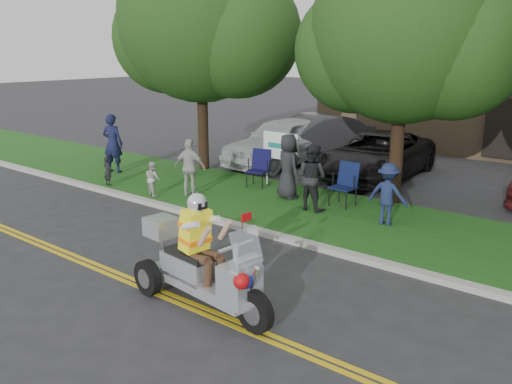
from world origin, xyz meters
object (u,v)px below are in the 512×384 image
Objects in this scene: trike_scooter at (200,267)px; spectator_adult_mid at (312,177)px; parked_car_left at (310,138)px; lawn_chair_b at (346,181)px; lawn_chair_a at (260,166)px; spectator_adult_left at (113,143)px; spectator_adult_right at (190,168)px; parked_car_far_left at (283,141)px; parked_car_mid at (377,155)px.

trike_scooter is 1.72× the size of spectator_adult_mid.
spectator_adult_mid reaches higher than parked_car_left.
lawn_chair_a is at bearing 178.89° from lawn_chair_b.
spectator_adult_left reaches higher than parked_car_left.
spectator_adult_left is at bearing -24.57° from spectator_adult_right.
spectator_adult_right is (-4.85, 4.53, 0.24)m from trike_scooter.
parked_car_far_left is (-1.55, 3.33, 0.14)m from lawn_chair_a.
parked_car_mid is at bearing 107.24° from trike_scooter.
spectator_adult_left is (-9.03, 5.02, 0.41)m from trike_scooter.
spectator_adult_right is at bearing 143.35° from trike_scooter.
spectator_adult_mid is 0.33× the size of parked_car_left.
trike_scooter reaches higher than lawn_chair_b.
spectator_adult_left reaches higher than spectator_adult_right.
trike_scooter is at bearing -56.98° from parked_car_far_left.
parked_car_mid is (7.06, 5.23, -0.34)m from spectator_adult_left.
trike_scooter reaches higher than parked_car_far_left.
spectator_adult_right is 6.41m from parked_car_mid.
spectator_adult_left reaches higher than lawn_chair_a.
lawn_chair_b is at bearing -33.39° from parked_car_far_left.
spectator_adult_left reaches higher than spectator_adult_mid.
lawn_chair_a is 0.65× the size of spectator_adult_mid.
parked_car_far_left is (-5.58, 9.96, 0.20)m from trike_scooter.
trike_scooter is at bearing -72.94° from lawn_chair_a.
trike_scooter is 12.45m from parked_car_left.
parked_car_far_left is at bearing 100.80° from lawn_chair_a.
lawn_chair_a is 4.17m from parked_car_mid.
parked_car_left reaches higher than lawn_chair_a.
spectator_adult_left is 7.61m from spectator_adult_mid.
spectator_adult_mid is at bearing -114.69° from lawn_chair_b.
parked_car_left is at bearing 121.44° from trike_scooter.
lawn_chair_a is 0.97× the size of lawn_chair_b.
parked_car_left is at bearing -104.28° from spectator_adult_right.
lawn_chair_a is 0.22× the size of parked_car_far_left.
spectator_adult_right is at bearing -125.71° from lawn_chair_a.
trike_scooter is 2.58× the size of lawn_chair_b.
parked_car_mid is (3.61, 0.29, -0.12)m from parked_car_far_left.
spectator_adult_mid reaches higher than spectator_adult_right.
trike_scooter is 0.57× the size of parked_car_left.
lawn_chair_a is 0.69× the size of spectator_adult_right.
spectator_adult_mid is 4.77m from parked_car_mid.
spectator_adult_left is 0.38× the size of parked_car_far_left.
parked_car_mid is (2.06, 3.62, 0.02)m from lawn_chair_a.
spectator_adult_mid is (2.60, -1.11, 0.23)m from lawn_chair_a.
parked_car_left is (0.31, 1.32, -0.02)m from parked_car_far_left.
parked_car_left is at bearing 133.97° from lawn_chair_b.
trike_scooter is 10.44m from parked_car_mid.
parked_car_far_left is 1.35m from parked_car_left.
lawn_chair_b is 6.47m from parked_car_left.
lawn_chair_a is at bearing -129.32° from spectator_adult_right.
spectator_adult_right is at bearing -120.71° from parked_car_mid.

